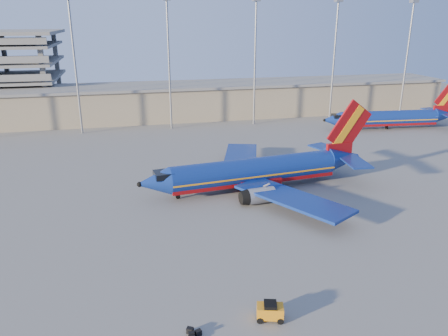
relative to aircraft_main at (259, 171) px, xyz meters
The scene contains 7 objects.
ground 6.63m from the aircraft_main, 124.44° to the right, with size 220.00×220.00×0.00m, color slate.
terminal_building 53.43m from the aircraft_main, 82.93° to the left, with size 122.00×16.00×8.50m.
light_mast_row 43.64m from the aircraft_main, 87.80° to the left, with size 101.60×1.60×28.65m.
aircraft_main is the anchor object (origin of this frame).
aircraft_second 50.17m from the aircraft_main, 35.17° to the left, with size 33.38×12.96×11.30m.
baggage_tug 30.59m from the aircraft_main, 105.65° to the right, with size 2.55×1.93×1.63m.
luggage_pile 33.80m from the aircraft_main, 116.49° to the right, with size 1.50×2.03×0.50m.
Camera 1 is at (-15.64, -53.70, 24.24)m, focal length 35.00 mm.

